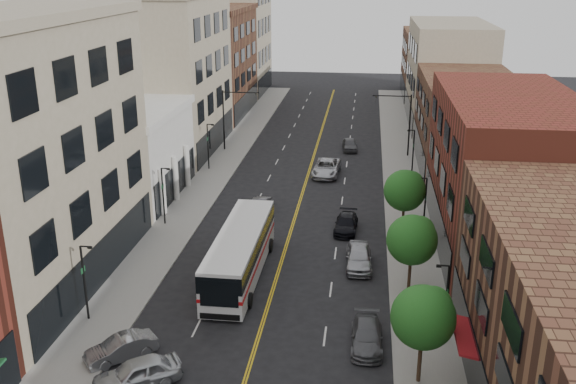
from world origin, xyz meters
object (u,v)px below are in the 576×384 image
at_px(car_parked_mid, 367,336).
at_px(car_angle_a, 137,373).
at_px(city_bus, 240,251).
at_px(car_lane_b, 326,168).
at_px(car_lane_a, 346,224).
at_px(car_angle_b, 121,348).
at_px(car_parked_far, 359,257).
at_px(car_lane_behind, 261,204).
at_px(car_lane_c, 350,145).

bearing_deg(car_parked_mid, car_angle_a, -156.78).
distance_m(city_bus, car_lane_b, 24.96).
height_order(car_parked_mid, car_lane_a, car_parked_mid).
height_order(car_angle_b, car_parked_far, car_parked_far).
bearing_deg(car_lane_behind, car_lane_c, -106.88).
bearing_deg(car_parked_far, car_lane_behind, 128.81).
bearing_deg(car_lane_c, car_lane_behind, -115.10).
relative_size(city_bus, car_lane_behind, 3.42).
relative_size(car_angle_a, car_lane_c, 1.13).
height_order(car_lane_behind, car_lane_a, car_lane_a).
xyz_separation_m(car_parked_mid, car_parked_far, (-0.67, 10.55, 0.16)).
distance_m(car_parked_far, car_lane_a, 6.88).
height_order(car_lane_behind, car_lane_b, car_lane_b).
distance_m(car_angle_a, car_lane_b, 38.64).
distance_m(car_lane_behind, car_lane_c, 22.80).
xyz_separation_m(car_angle_b, car_lane_c, (11.51, 45.71, 0.03)).
relative_size(car_lane_a, car_lane_b, 0.76).
bearing_deg(car_lane_c, car_parked_far, -93.04).
xyz_separation_m(car_angle_a, car_angle_b, (-1.80, 2.36, -0.13)).
relative_size(car_angle_b, car_parked_mid, 0.90).
relative_size(car_parked_mid, car_lane_behind, 1.15).
distance_m(car_parked_far, car_lane_b, 22.30).
height_order(car_angle_a, car_lane_b, car_lane_b).
bearing_deg(car_lane_c, car_lane_a, -94.92).
xyz_separation_m(car_angle_a, car_parked_far, (11.44, 15.93, 0.02)).
bearing_deg(city_bus, car_parked_mid, -41.05).
relative_size(car_angle_a, car_lane_a, 1.04).
height_order(car_angle_b, car_parked_mid, car_angle_b).
bearing_deg(car_lane_behind, car_angle_a, 87.16).
distance_m(city_bus, car_angle_b, 12.09).
bearing_deg(car_parked_far, car_lane_b, 98.00).
bearing_deg(car_angle_a, car_parked_mid, 80.60).
height_order(car_parked_far, car_lane_c, car_parked_far).
height_order(car_angle_b, car_lane_c, car_lane_c).
bearing_deg(car_angle_a, car_lane_a, 122.39).
bearing_deg(car_lane_behind, car_angle_b, 82.49).
bearing_deg(city_bus, car_lane_b, 79.68).
xyz_separation_m(city_bus, car_parked_mid, (9.12, -8.01, -1.34)).
bearing_deg(car_parked_far, car_angle_a, -127.70).
distance_m(car_lane_a, car_lane_b, 15.42).
bearing_deg(car_parked_mid, car_lane_behind, 114.19).
height_order(city_bus, car_lane_a, city_bus).
relative_size(car_parked_mid, car_lane_b, 0.77).
height_order(city_bus, car_lane_b, city_bus).
relative_size(car_angle_b, car_lane_c, 0.99).
relative_size(car_lane_behind, car_lane_a, 0.87).
xyz_separation_m(car_parked_mid, car_lane_behind, (-9.81, 21.14, -0.01)).
distance_m(car_parked_mid, car_lane_behind, 23.30).
bearing_deg(car_angle_a, car_parked_far, 110.99).
bearing_deg(car_lane_a, car_angle_b, -117.62).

